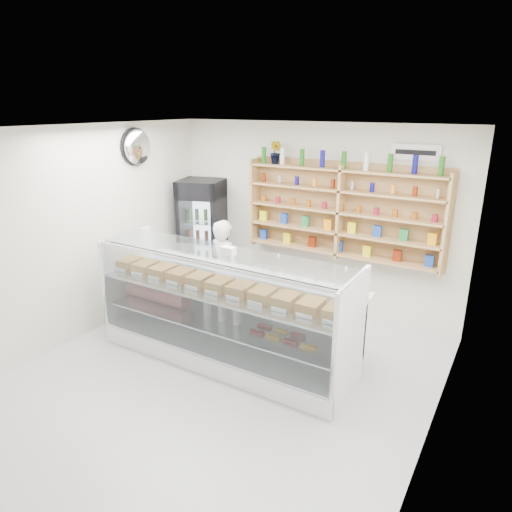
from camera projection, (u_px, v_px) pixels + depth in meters
The scene contains 8 objects.
room at pixel (213, 267), 4.79m from camera, with size 5.00×5.00×5.00m.
display_counter at pixel (226, 331), 5.62m from camera, with size 3.22×0.96×1.40m.
shop_worker at pixel (225, 270), 6.58m from camera, with size 0.55×0.36×1.50m, color silver.
drinks_cooler at pixel (203, 237), 7.54m from camera, with size 0.84×0.82×1.89m.
wall_shelving at pixel (341, 212), 6.38m from camera, with size 2.84×0.28×1.33m.
potted_plant at pixel (276, 152), 6.65m from camera, with size 0.18×0.15×0.34m, color #1E6626.
security_mirror at pixel (138, 147), 6.49m from camera, with size 0.15×0.50×0.50m, color silver.
wall_sign at pixel (416, 152), 5.77m from camera, with size 0.62×0.03×0.20m, color white.
Camera 1 is at (2.71, -3.62, 3.03)m, focal length 32.00 mm.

